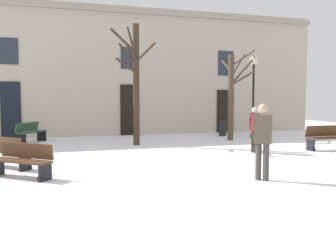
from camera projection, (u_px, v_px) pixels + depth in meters
The scene contains 12 objects.
ground_plane at pixel (185, 163), 11.24m from camera, with size 34.63×34.63×0.00m, color white.
building_facade at pixel (127, 70), 19.48m from camera, with size 21.64×0.60×6.57m.
tree_right_of_center at pixel (135, 79), 15.26m from camera, with size 1.73×2.14×4.94m.
tree_foreground at pixel (232, 93), 17.14m from camera, with size 1.54×2.44×3.99m.
streetlamp at pixel (253, 88), 17.93m from camera, with size 0.30×0.30×3.93m.
litter_bin at pixel (223, 127), 19.08m from camera, with size 0.41×0.41×0.87m.
bench_facing_shops at pixel (326, 137), 14.04m from camera, with size 1.66×0.51×0.91m.
bench_back_to_back_left at pixel (31, 132), 16.16m from camera, with size 1.26×1.61×0.88m.
bench_far_corner at pixel (22, 160), 9.14m from camera, with size 1.54×1.42×0.84m.
bench_by_litter_bin at pixel (2, 151), 10.38m from camera, with size 1.59×1.66×0.90m.
person_by_shop_door at pixel (263, 138), 8.82m from camera, with size 0.43×0.42×1.80m.
person_strolling at pixel (255, 128), 13.28m from camera, with size 0.24×0.39×1.62m.
Camera 1 is at (-3.78, -10.47, 1.95)m, focal length 40.34 mm.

